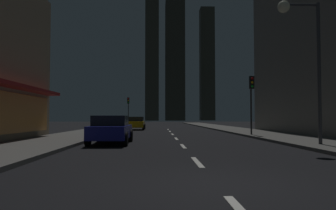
% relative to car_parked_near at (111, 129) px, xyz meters
% --- Properties ---
extents(ground_plane, '(78.00, 136.00, 0.10)m').
position_rel_car_parked_near_xyz_m(ground_plane, '(3.60, 22.09, -0.79)').
color(ground_plane, black).
extents(sidewalk_right, '(4.00, 76.00, 0.15)m').
position_rel_car_parked_near_xyz_m(sidewalk_right, '(10.60, 22.09, -0.67)').
color(sidewalk_right, '#605E59').
rests_on(sidewalk_right, ground).
extents(sidewalk_left, '(4.00, 76.00, 0.15)m').
position_rel_car_parked_near_xyz_m(sidewalk_left, '(-3.40, 22.09, -0.67)').
color(sidewalk_left, '#605E59').
rests_on(sidewalk_left, ground).
extents(lane_marking_center, '(0.16, 33.40, 0.01)m').
position_rel_car_parked_near_xyz_m(lane_marking_center, '(3.60, 3.69, -0.73)').
color(lane_marking_center, silver).
rests_on(lane_marking_center, ground).
extents(skyscraper_distant_tall, '(6.07, 5.29, 56.05)m').
position_rel_car_parked_near_xyz_m(skyscraper_distant_tall, '(-0.12, 123.17, 27.28)').
color(skyscraper_distant_tall, '#3E3B2E').
rests_on(skyscraper_distant_tall, ground).
extents(skyscraper_distant_mid, '(8.87, 8.58, 54.91)m').
position_rel_car_parked_near_xyz_m(skyscraper_distant_mid, '(10.39, 126.41, 26.71)').
color(skyscraper_distant_mid, '#373429').
rests_on(skyscraper_distant_mid, ground).
extents(skyscraper_distant_short, '(6.81, 6.43, 55.39)m').
position_rel_car_parked_near_xyz_m(skyscraper_distant_short, '(26.72, 134.71, 26.96)').
color(skyscraper_distant_short, '#3F3B2F').
rests_on(skyscraper_distant_short, ground).
extents(car_parked_near, '(1.98, 4.24, 1.45)m').
position_rel_car_parked_near_xyz_m(car_parked_near, '(0.00, 0.00, 0.00)').
color(car_parked_near, navy).
rests_on(car_parked_near, ground).
extents(car_parked_far, '(1.98, 4.24, 1.45)m').
position_rel_car_parked_near_xyz_m(car_parked_far, '(0.00, 18.43, 0.00)').
color(car_parked_far, gold).
rests_on(car_parked_far, ground).
extents(fire_hydrant_far_left, '(0.42, 0.30, 0.65)m').
position_rel_car_parked_near_xyz_m(fire_hydrant_far_left, '(-2.30, 14.91, -0.29)').
color(fire_hydrant_far_left, red).
rests_on(fire_hydrant_far_left, sidewalk_left).
extents(traffic_light_near_right, '(0.32, 0.48, 4.20)m').
position_rel_car_parked_near_xyz_m(traffic_light_near_right, '(9.10, 5.72, 2.45)').
color(traffic_light_near_right, '#2D2D2D').
rests_on(traffic_light_near_right, sidewalk_right).
extents(traffic_light_far_left, '(0.32, 0.48, 4.20)m').
position_rel_car_parked_near_xyz_m(traffic_light_far_left, '(-1.90, 29.49, 2.45)').
color(traffic_light_far_left, '#2D2D2D').
rests_on(traffic_light_far_left, sidewalk_left).
extents(street_lamp_right, '(1.96, 0.56, 6.58)m').
position_rel_car_parked_near_xyz_m(street_lamp_right, '(8.98, -2.23, 4.33)').
color(street_lamp_right, '#38383D').
rests_on(street_lamp_right, sidewalk_right).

